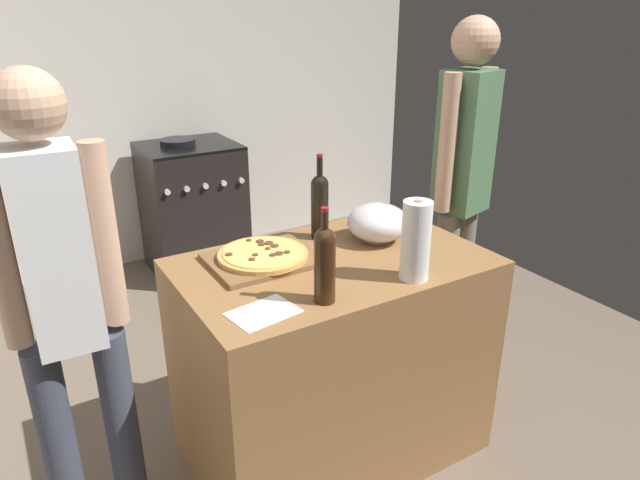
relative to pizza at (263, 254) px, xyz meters
The scene contains 13 objects.
ground_plane 1.19m from the pizza, 84.39° to the left, with size 4.66×3.66×0.02m, color #6B5B4C.
kitchen_wall_rear 2.36m from the pizza, 88.18° to the left, with size 4.66×0.10×2.60m, color beige.
counter 0.54m from the pizza, 29.05° to the right, with size 1.17×0.73×0.88m, color olive.
cutting_board 0.02m from the pizza, 129.66° to the right, with size 0.40×0.32×0.02m, color brown.
pizza is the anchor object (origin of this frame).
mixing_bowl 0.50m from the pizza, ahead, with size 0.25×0.25×0.15m.
paper_towel_roll 0.57m from the pizza, 45.47° to the right, with size 0.10×0.10×0.29m.
wine_bottle_dark 0.40m from the pizza, 84.44° to the right, with size 0.07×0.07×0.32m.
wine_bottle_green 0.35m from the pizza, 17.85° to the left, with size 0.07×0.07×0.36m.
recipe_sheet 0.39m from the pizza, 115.75° to the right, with size 0.21×0.15×0.00m, color white.
stove 2.02m from the pizza, 79.25° to the left, with size 0.63×0.59×0.96m.
person_in_stripes 0.71m from the pizza, behind, with size 0.36×0.21×1.64m.
person_in_red 1.11m from the pizza, ahead, with size 0.38×0.25×1.75m.
Camera 1 is at (-0.90, -1.01, 1.78)m, focal length 31.87 mm.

